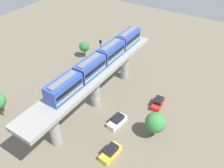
# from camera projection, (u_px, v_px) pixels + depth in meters

# --- Properties ---
(ground_plane) EXTENTS (120.00, 120.00, 0.00)m
(ground_plane) POSITION_uv_depth(u_px,v_px,m) (96.00, 105.00, 48.63)
(ground_plane) COLOR #706654
(viaduct) EXTENTS (5.20, 35.80, 8.42)m
(viaduct) POSITION_uv_depth(u_px,v_px,m) (95.00, 80.00, 44.65)
(viaduct) COLOR #999691
(viaduct) RESTS_ON ground
(train) EXTENTS (2.64, 27.45, 3.24)m
(train) POSITION_uv_depth(u_px,v_px,m) (101.00, 59.00, 44.07)
(train) COLOR #2D4CA5
(train) RESTS_ON viaduct
(parked_car_white) EXTENTS (2.29, 4.39, 1.76)m
(parked_car_white) POSITION_uv_depth(u_px,v_px,m) (117.00, 121.00, 43.96)
(parked_car_white) COLOR white
(parked_car_white) RESTS_ON ground
(parked_car_yellow) EXTENTS (2.21, 4.36, 1.76)m
(parked_car_yellow) POSITION_uv_depth(u_px,v_px,m) (111.00, 152.00, 38.36)
(parked_car_yellow) COLOR yellow
(parked_car_yellow) RESTS_ON ground
(parked_car_red) EXTENTS (2.17, 4.35, 1.76)m
(parked_car_red) POSITION_uv_depth(u_px,v_px,m) (158.00, 103.00, 47.93)
(parked_car_red) COLOR red
(parked_car_red) RESTS_ON ground
(tree_near_viaduct) EXTENTS (3.68, 3.68, 5.20)m
(tree_near_viaduct) POSITION_uv_depth(u_px,v_px,m) (156.00, 123.00, 40.10)
(tree_near_viaduct) COLOR brown
(tree_near_viaduct) RESTS_ON ground
(tree_far_corner) EXTENTS (2.74, 2.74, 4.50)m
(tree_far_corner) POSITION_uv_depth(u_px,v_px,m) (84.00, 47.00, 62.17)
(tree_far_corner) COLOR brown
(tree_far_corner) RESTS_ON ground
(signal_post) EXTENTS (0.44, 0.28, 11.02)m
(signal_post) POSITION_uv_depth(u_px,v_px,m) (101.00, 61.00, 51.05)
(signal_post) COLOR #4C4C51
(signal_post) RESTS_ON ground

